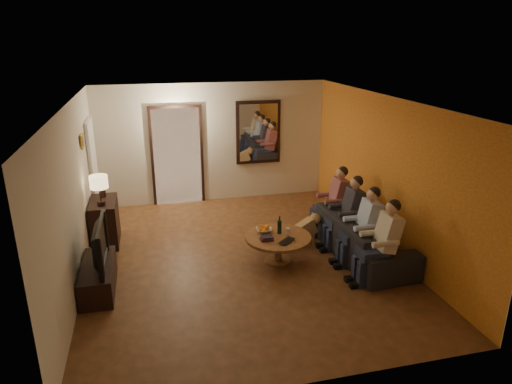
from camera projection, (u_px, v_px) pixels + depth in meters
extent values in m
cube|color=#482F13|center=(243.00, 258.00, 7.63)|extent=(5.00, 6.00, 0.01)
cube|color=white|center=(241.00, 102.00, 6.78)|extent=(5.00, 6.00, 0.01)
cube|color=beige|center=(213.00, 143.00, 9.96)|extent=(5.00, 0.02, 2.60)
cube|color=beige|center=(306.00, 277.00, 4.45)|extent=(5.00, 0.02, 2.60)
cube|color=beige|center=(75.00, 197.00, 6.65)|extent=(0.02, 6.00, 2.60)
cube|color=beige|center=(385.00, 174.00, 7.77)|extent=(0.02, 6.00, 2.60)
cube|color=#C05620|center=(385.00, 174.00, 7.76)|extent=(0.01, 6.00, 2.60)
cube|color=#FFE0A5|center=(177.00, 157.00, 9.85)|extent=(1.00, 0.06, 2.10)
cube|color=black|center=(177.00, 157.00, 9.84)|extent=(1.12, 0.04, 2.22)
cube|color=silver|center=(189.00, 163.00, 9.96)|extent=(0.45, 0.03, 1.70)
cube|color=black|center=(258.00, 132.00, 10.08)|extent=(1.00, 0.05, 1.40)
cube|color=white|center=(259.00, 133.00, 10.06)|extent=(0.86, 0.02, 1.26)
cube|color=white|center=(94.00, 172.00, 8.86)|extent=(0.06, 0.85, 2.04)
cube|color=#B28C33|center=(82.00, 141.00, 7.67)|extent=(0.03, 0.28, 0.24)
cube|color=brown|center=(83.00, 141.00, 7.67)|extent=(0.01, 0.22, 0.18)
cube|color=black|center=(105.00, 222.00, 8.10)|extent=(0.45, 0.89, 0.79)
cube|color=black|center=(99.00, 277.00, 6.64)|extent=(0.45, 1.21, 0.40)
imported|color=black|center=(94.00, 244.00, 6.47)|extent=(1.11, 0.15, 0.64)
imported|color=black|center=(361.00, 236.00, 7.67)|extent=(2.35, 0.99, 0.67)
cylinder|color=brown|center=(278.00, 249.00, 7.47)|extent=(1.29, 1.29, 0.45)
imported|color=white|center=(264.00, 230.00, 7.54)|extent=(0.26, 0.26, 0.06)
cylinder|color=silver|center=(288.00, 231.00, 7.46)|extent=(0.06, 0.06, 0.10)
imported|color=black|center=(289.00, 242.00, 7.15)|extent=(0.39, 0.38, 0.03)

